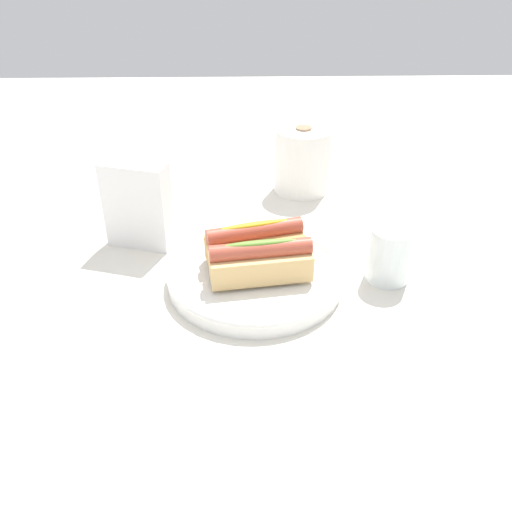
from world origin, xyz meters
The scene contains 7 objects.
ground_plane centered at (0.00, 0.00, 0.00)m, with size 2.40×2.40×0.00m, color silver.
serving_bowl centered at (0.00, 0.01, 0.02)m, with size 0.27×0.27×0.03m.
hotdog_front centered at (0.01, -0.02, 0.06)m, with size 0.16×0.07×0.06m.
hotdog_back centered at (0.00, 0.04, 0.06)m, with size 0.16×0.09×0.06m.
water_glass centered at (0.21, 0.02, 0.04)m, with size 0.07×0.07×0.09m.
paper_towel_roll centered at (0.10, 0.34, 0.07)m, with size 0.11×0.11×0.13m.
napkin_box centered at (-0.19, 0.13, 0.07)m, with size 0.11×0.04×0.15m, color white.
Camera 1 is at (-0.01, -0.69, 0.51)m, focal length 38.71 mm.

